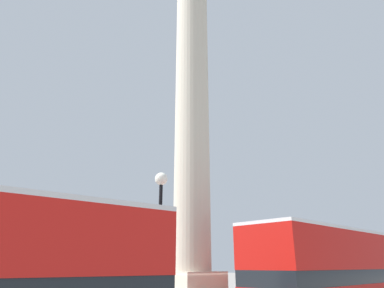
% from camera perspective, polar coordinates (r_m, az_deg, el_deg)
% --- Properties ---
extents(monument_column, '(5.44, 5.44, 21.45)m').
position_cam_1_polar(monument_column, '(17.92, -0.00, -4.31)').
color(monument_column, '#BCB29E').
rests_on(monument_column, ground_plane).
extents(bus_b, '(10.73, 3.47, 4.30)m').
position_cam_1_polar(bus_b, '(16.72, 23.00, -19.73)').
color(bus_b, '#B7140F').
rests_on(bus_b, ground_plane).
extents(street_lamp, '(0.51, 0.51, 6.34)m').
position_cam_1_polar(street_lamp, '(13.39, -5.42, -14.45)').
color(street_lamp, black).
rests_on(street_lamp, ground_plane).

